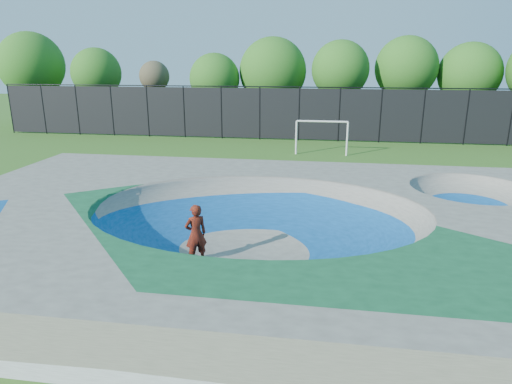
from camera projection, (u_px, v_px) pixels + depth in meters
The scene contains 7 objects.
ground at pixel (258, 250), 15.11m from camera, with size 120.00×120.00×0.00m, color #2D5918.
skate_deck at pixel (258, 229), 14.90m from camera, with size 22.00×14.00×1.50m, color gray.
skater at pixel (196, 234), 13.90m from camera, with size 0.69×0.45×1.90m, color #AA270D.
skateboard at pixel (197, 262), 14.16m from camera, with size 0.78×0.22×0.05m, color black.
soccer_goal at pixel (322, 131), 29.38m from camera, with size 3.39×0.12×2.24m.
fence at pixel (299, 113), 34.41m from camera, with size 48.09×0.09×4.04m.
treeline at pixel (318, 71), 38.04m from camera, with size 53.98×7.51×8.35m.
Camera 1 is at (2.07, -13.79, 6.13)m, focal length 32.00 mm.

